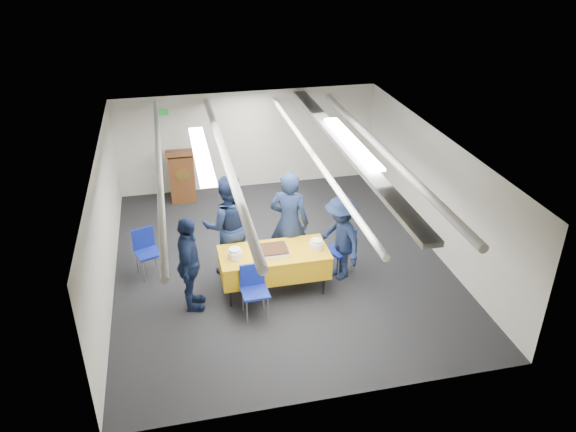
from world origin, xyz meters
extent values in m
plane|color=black|center=(0.00, 0.00, 0.00)|extent=(7.00, 7.00, 0.00)
cube|color=beige|center=(0.00, 3.49, 1.15)|extent=(6.00, 0.02, 2.30)
cube|color=beige|center=(-2.99, 0.00, 1.15)|extent=(0.02, 7.00, 2.30)
cube|color=beige|center=(2.99, 0.00, 1.15)|extent=(0.02, 7.00, 2.30)
cube|color=silver|center=(0.00, 0.00, 2.29)|extent=(6.00, 7.00, 0.02)
cylinder|color=silver|center=(-2.00, 0.00, 2.18)|extent=(0.10, 6.90, 0.10)
cylinder|color=silver|center=(-0.90, 0.00, 2.14)|extent=(0.14, 6.90, 0.14)
cylinder|color=silver|center=(0.60, 0.00, 2.10)|extent=(0.10, 6.90, 0.10)
cylinder|color=silver|center=(1.90, 0.00, 2.06)|extent=(0.14, 6.90, 0.14)
cube|color=gray|center=(1.20, 0.00, 2.20)|extent=(0.28, 6.90, 0.08)
cube|color=white|center=(-1.30, 0.00, 2.27)|extent=(0.25, 2.60, 0.04)
cube|color=white|center=(1.30, 0.00, 2.27)|extent=(0.25, 2.60, 0.04)
cube|color=#0C591E|center=(-1.90, 3.47, 1.95)|extent=(0.30, 0.04, 0.12)
cylinder|color=black|center=(-1.07, -1.19, 0.18)|extent=(0.04, 0.04, 0.36)
cylinder|color=black|center=(0.52, -1.19, 0.18)|extent=(0.04, 0.04, 0.36)
cylinder|color=black|center=(-1.07, -0.57, 0.18)|extent=(0.04, 0.04, 0.36)
cylinder|color=black|center=(0.52, -0.57, 0.18)|extent=(0.04, 0.04, 0.36)
cube|color=gold|center=(-0.27, -0.88, 0.54)|extent=(1.81, 0.83, 0.39)
cube|color=gold|center=(-0.27, -0.88, 0.76)|extent=(1.83, 0.85, 0.03)
cube|color=white|center=(-0.32, -0.91, 0.80)|extent=(0.53, 0.42, 0.06)
cube|color=black|center=(-0.32, -0.91, 0.85)|extent=(0.51, 0.40, 0.03)
sphere|color=navy|center=(-0.55, -1.10, 0.85)|extent=(0.04, 0.04, 0.04)
sphere|color=navy|center=(-0.55, -0.72, 0.85)|extent=(0.04, 0.04, 0.04)
sphere|color=navy|center=(-0.43, -1.10, 0.85)|extent=(0.04, 0.04, 0.04)
sphere|color=navy|center=(-0.43, -0.72, 0.85)|extent=(0.04, 0.04, 0.04)
sphere|color=navy|center=(-0.32, -1.10, 0.85)|extent=(0.04, 0.04, 0.04)
sphere|color=navy|center=(-0.32, -0.72, 0.85)|extent=(0.04, 0.04, 0.04)
sphere|color=navy|center=(-0.20, -1.10, 0.85)|extent=(0.04, 0.04, 0.04)
sphere|color=navy|center=(-0.20, -0.72, 0.85)|extent=(0.04, 0.04, 0.04)
sphere|color=navy|center=(-0.08, -1.10, 0.85)|extent=(0.04, 0.04, 0.04)
sphere|color=navy|center=(-0.08, -0.72, 0.85)|extent=(0.04, 0.04, 0.04)
sphere|color=navy|center=(-0.57, -1.00, 0.85)|extent=(0.04, 0.04, 0.04)
sphere|color=navy|center=(-0.06, -1.00, 0.85)|extent=(0.04, 0.04, 0.04)
sphere|color=navy|center=(-0.57, -0.91, 0.85)|extent=(0.04, 0.04, 0.04)
sphere|color=navy|center=(-0.06, -0.91, 0.85)|extent=(0.04, 0.04, 0.04)
sphere|color=navy|center=(-0.57, -0.81, 0.85)|extent=(0.04, 0.04, 0.04)
sphere|color=navy|center=(-0.06, -0.81, 0.85)|extent=(0.04, 0.04, 0.04)
cylinder|color=white|center=(-0.94, -0.93, 0.83)|extent=(0.24, 0.24, 0.13)
cylinder|color=white|center=(-0.94, -0.93, 0.92)|extent=(0.20, 0.20, 0.05)
cylinder|color=white|center=(0.45, -0.93, 0.83)|extent=(0.23, 0.23, 0.12)
cylinder|color=white|center=(0.45, -0.93, 0.91)|extent=(0.19, 0.19, 0.05)
cube|color=brown|center=(-1.60, 3.05, 0.55)|extent=(0.55, 0.45, 1.10)
cube|color=brown|center=(-1.60, 3.02, 1.15)|extent=(0.62, 0.53, 0.21)
cylinder|color=gold|center=(-1.60, 2.81, 0.70)|extent=(0.28, 0.02, 0.28)
cylinder|color=gray|center=(-0.87, -1.69, 0.21)|extent=(0.02, 0.02, 0.43)
cylinder|color=gray|center=(-0.53, -1.67, 0.21)|extent=(0.02, 0.02, 0.43)
cylinder|color=gray|center=(-0.89, -1.35, 0.21)|extent=(0.02, 0.02, 0.43)
cylinder|color=gray|center=(-0.55, -1.33, 0.21)|extent=(0.02, 0.02, 0.43)
cube|color=navy|center=(-0.71, -1.51, 0.45)|extent=(0.44, 0.44, 0.04)
cube|color=navy|center=(-0.72, -1.32, 0.67)|extent=(0.40, 0.06, 0.40)
cylinder|color=gray|center=(0.76, -0.48, 0.21)|extent=(0.02, 0.02, 0.43)
cylinder|color=gray|center=(0.91, -0.79, 0.21)|extent=(0.02, 0.02, 0.43)
cylinder|color=gray|center=(1.07, -0.33, 0.21)|extent=(0.02, 0.02, 0.43)
cylinder|color=gray|center=(1.21, -0.64, 0.21)|extent=(0.02, 0.02, 0.43)
cube|color=navy|center=(0.99, -0.56, 0.45)|extent=(0.56, 0.56, 0.04)
cube|color=navy|center=(1.16, -0.48, 0.67)|extent=(0.21, 0.38, 0.40)
cylinder|color=gray|center=(-2.47, -0.14, 0.21)|extent=(0.02, 0.02, 0.43)
cylinder|color=gray|center=(-2.15, -0.03, 0.21)|extent=(0.02, 0.02, 0.43)
cylinder|color=gray|center=(-2.59, 0.18, 0.21)|extent=(0.02, 0.02, 0.43)
cylinder|color=gray|center=(-2.27, 0.29, 0.21)|extent=(0.02, 0.02, 0.43)
cube|color=navy|center=(-2.37, 0.08, 0.45)|extent=(0.54, 0.54, 0.04)
cube|color=navy|center=(-2.43, 0.25, 0.67)|extent=(0.39, 0.17, 0.40)
imported|color=black|center=(0.12, -0.30, 0.97)|extent=(0.84, 0.72, 1.94)
imported|color=black|center=(-0.94, -0.13, 0.95)|extent=(0.94, 0.74, 1.89)
imported|color=black|center=(-1.68, -1.06, 0.83)|extent=(0.54, 1.02, 1.66)
imported|color=black|center=(0.94, -0.71, 0.78)|extent=(0.86, 1.14, 1.56)
camera|label=1|loc=(-1.80, -8.75, 5.70)|focal=35.00mm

